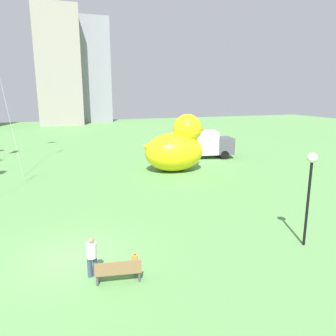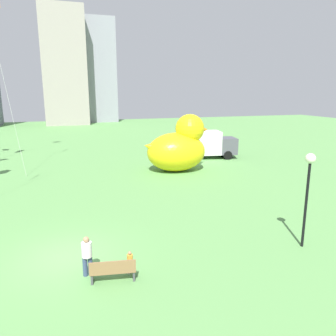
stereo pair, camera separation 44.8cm
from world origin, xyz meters
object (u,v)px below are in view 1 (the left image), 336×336
(giant_inflatable_duck, at_px, (176,147))
(box_truck, at_px, (202,144))
(person_child, at_px, (135,262))
(lamppost, at_px, (310,176))
(park_bench, at_px, (118,271))
(person_adult, at_px, (92,255))

(giant_inflatable_duck, xyz_separation_m, box_truck, (4.61, 4.51, -0.67))
(person_child, height_order, lamppost, lamppost)
(lamppost, relative_size, box_truck, 0.67)
(park_bench, relative_size, person_adult, 1.09)
(park_bench, distance_m, giant_inflatable_duck, 18.01)
(person_adult, distance_m, giant_inflatable_duck, 17.73)
(park_bench, xyz_separation_m, person_adult, (-0.84, 0.76, 0.40))
(box_truck, bearing_deg, park_bench, -122.41)
(park_bench, bearing_deg, box_truck, 57.59)
(park_bench, distance_m, box_truck, 24.17)
(giant_inflatable_duck, height_order, box_truck, giant_inflatable_duck)
(giant_inflatable_duck, bearing_deg, park_bench, -117.68)
(person_adult, bearing_deg, box_truck, 54.92)
(person_adult, height_order, person_child, person_adult)
(person_child, distance_m, lamppost, 8.40)
(person_adult, xyz_separation_m, giant_inflatable_duck, (9.17, 15.12, 1.24))
(person_child, relative_size, box_truck, 0.14)
(giant_inflatable_duck, bearing_deg, box_truck, 44.36)
(lamppost, height_order, box_truck, lamppost)
(box_truck, bearing_deg, person_adult, -125.08)
(park_bench, xyz_separation_m, lamppost, (8.65, 0.22, 2.79))
(person_child, height_order, box_truck, box_truck)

